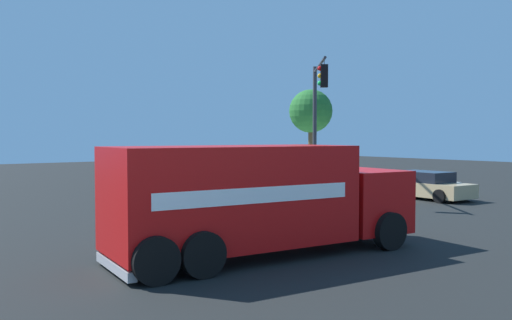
% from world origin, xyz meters
% --- Properties ---
extents(ground_plane, '(100.00, 100.00, 0.00)m').
position_xyz_m(ground_plane, '(0.00, 0.00, 0.00)').
color(ground_plane, black).
extents(sidewalk_corner_near, '(12.57, 12.57, 0.14)m').
position_xyz_m(sidewalk_corner_near, '(-13.09, -13.09, 0.07)').
color(sidewalk_corner_near, '#B2ADA0').
rests_on(sidewalk_corner_near, ground).
extents(delivery_truck, '(8.22, 3.42, 2.76)m').
position_xyz_m(delivery_truck, '(2.69, 1.64, 1.45)').
color(delivery_truck, red).
rests_on(delivery_truck, ground).
extents(traffic_light_primary, '(3.19, 4.04, 6.35)m').
position_xyz_m(traffic_light_primary, '(-6.96, -6.56, 4.35)').
color(traffic_light_primary, '#38383D').
rests_on(traffic_light_primary, sidewalk_corner_near).
extents(sedan_tan, '(2.21, 4.38, 1.31)m').
position_xyz_m(sedan_tan, '(-11.14, -3.41, 0.63)').
color(sedan_tan, tan).
rests_on(sedan_tan, ground).
extents(pedestrian_near_corner, '(0.39, 0.42, 1.68)m').
position_xyz_m(pedestrian_near_corner, '(-14.67, -14.32, 1.10)').
color(pedestrian_near_corner, black).
rests_on(pedestrian_near_corner, sidewalk_corner_near).
extents(picket_fence_run, '(5.86, 0.05, 0.95)m').
position_xyz_m(picket_fence_run, '(-13.09, -19.13, 0.62)').
color(picket_fence_run, silver).
rests_on(picket_fence_run, sidewalk_corner_near).
extents(shade_tree_near, '(2.92, 2.92, 6.01)m').
position_xyz_m(shade_tree_near, '(-13.97, -14.74, 4.65)').
color(shade_tree_near, brown).
rests_on(shade_tree_near, sidewalk_corner_near).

